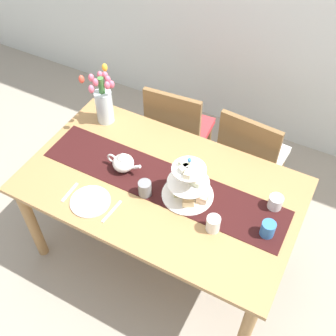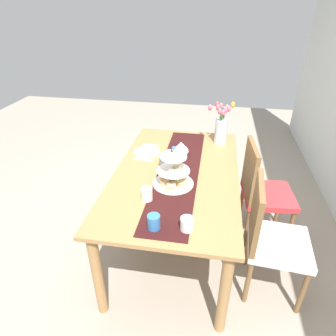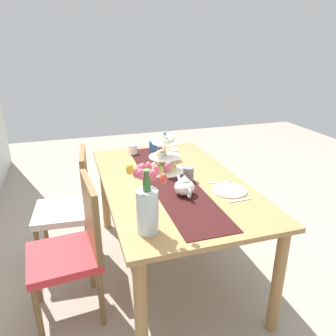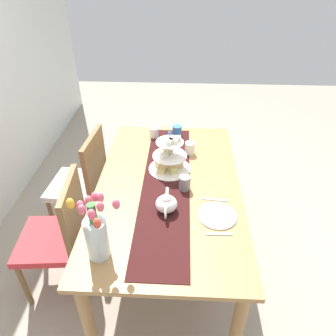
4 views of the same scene
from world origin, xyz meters
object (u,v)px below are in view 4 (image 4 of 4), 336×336
(cream_jug, at_px, (154,132))
(mug_orange, at_px, (177,131))
(chair_left, at_px, (60,233))
(tiered_cake_stand, at_px, (169,159))
(dinner_plate_left, at_px, (217,216))
(knife_left, at_px, (215,200))
(mug_grey, at_px, (185,183))
(mug_white_text, at_px, (190,148))
(chair_right, at_px, (84,180))
(fork_left, at_px, (219,234))
(dining_table, at_px, (168,196))
(teapot, at_px, (166,203))
(tulip_vase, at_px, (96,232))

(cream_jug, bearing_deg, mug_orange, -83.84)
(chair_left, xyz_separation_m, tiered_cake_stand, (0.43, -0.70, 0.33))
(tiered_cake_stand, bearing_deg, dinner_plate_left, -147.03)
(knife_left, relative_size, mug_grey, 1.79)
(knife_left, distance_m, mug_white_text, 0.57)
(chair_right, relative_size, tiered_cake_stand, 2.99)
(tiered_cake_stand, xyz_separation_m, cream_jug, (0.46, 0.15, -0.04))
(chair_left, distance_m, fork_left, 1.06)
(dining_table, xyz_separation_m, tiered_cake_stand, (0.19, 0.00, 0.19))
(dining_table, relative_size, fork_left, 10.92)
(tiered_cake_stand, distance_m, knife_left, 0.46)
(chair_right, xyz_separation_m, knife_left, (-0.48, -1.01, 0.25))
(chair_left, bearing_deg, teapot, -91.02)
(dinner_plate_left, xyz_separation_m, mug_white_text, (0.69, 0.16, 0.04))
(chair_left, distance_m, dinner_plate_left, 1.04)
(cream_jug, distance_m, fork_left, 1.17)
(teapot, bearing_deg, tulip_vase, 136.79)
(chair_right, relative_size, mug_orange, 9.58)
(chair_left, distance_m, tulip_vase, 0.66)
(dining_table, distance_m, mug_orange, 0.68)
(dinner_plate_left, bearing_deg, knife_left, 0.00)
(cream_jug, height_order, knife_left, cream_jug)
(tiered_cake_stand, height_order, mug_grey, tiered_cake_stand)
(cream_jug, bearing_deg, teapot, -170.35)
(mug_white_text, relative_size, mug_orange, 1.00)
(tulip_vase, height_order, dinner_plate_left, tulip_vase)
(dining_table, relative_size, knife_left, 9.63)
(tulip_vase, bearing_deg, mug_grey, -37.71)
(chair_right, bearing_deg, tulip_vase, -157.91)
(chair_left, height_order, mug_orange, chair_left)
(tiered_cake_stand, bearing_deg, cream_jug, 18.08)
(chair_left, bearing_deg, mug_grey, -76.14)
(chair_left, bearing_deg, fork_left, -100.68)
(teapot, distance_m, mug_white_text, 0.67)
(fork_left, bearing_deg, knife_left, 0.00)
(dinner_plate_left, bearing_deg, mug_orange, 15.49)
(chair_right, bearing_deg, chair_left, 179.99)
(chair_left, relative_size, mug_orange, 9.58)
(teapot, xyz_separation_m, mug_grey, (0.21, -0.11, -0.01))
(tulip_vase, relative_size, dinner_plate_left, 1.71)
(chair_right, xyz_separation_m, tulip_vase, (-0.94, -0.38, 0.41))
(dining_table, xyz_separation_m, mug_grey, (-0.04, -0.11, 0.15))
(cream_jug, bearing_deg, tiered_cake_stand, -161.92)
(cream_jug, bearing_deg, dinner_plate_left, -153.90)
(teapot, xyz_separation_m, knife_left, (0.11, -0.30, -0.06))
(cream_jug, xyz_separation_m, mug_grey, (-0.69, -0.26, 0.01))
(mug_grey, height_order, mug_orange, mug_grey)
(cream_jug, height_order, mug_white_text, mug_white_text)
(dining_table, bearing_deg, dinner_plate_left, -133.43)
(tiered_cake_stand, bearing_deg, chair_left, 121.27)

